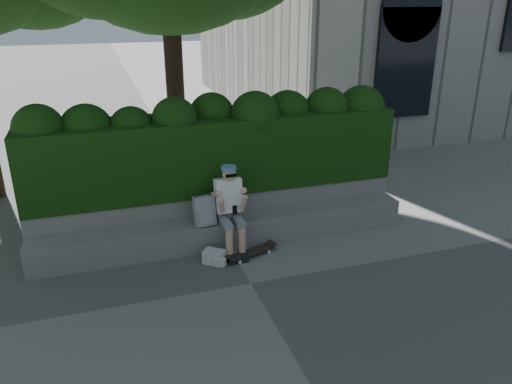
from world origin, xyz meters
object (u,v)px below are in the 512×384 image
object	(u,v)px
skateboard	(251,252)
backpack_plaid	(204,211)
backpack_ground	(214,257)
person	(230,205)

from	to	relation	value
skateboard	backpack_plaid	world-z (taller)	backpack_plaid
skateboard	backpack_plaid	size ratio (longest dim) A/B	1.75
backpack_ground	backpack_plaid	bearing A→B (deg)	132.07
person	skateboard	size ratio (longest dim) A/B	1.72
skateboard	backpack_plaid	bearing A→B (deg)	129.32
skateboard	backpack_ground	world-z (taller)	backpack_ground
person	backpack_plaid	distance (m)	0.39
backpack_plaid	backpack_ground	bearing A→B (deg)	-90.95
backpack_plaid	skateboard	bearing A→B (deg)	-38.00
skateboard	person	bearing A→B (deg)	109.55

